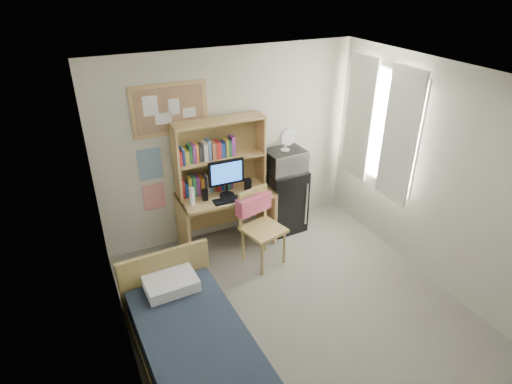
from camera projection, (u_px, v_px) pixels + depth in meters
name	position (u px, v px, depth m)	size (l,w,h in m)	color
floor	(305.00, 321.00, 4.72)	(3.60, 4.20, 0.02)	gray
ceiling	(322.00, 86.00, 3.49)	(3.60, 4.20, 0.02)	white
wall_back	(230.00, 146.00, 5.78)	(3.60, 0.04, 2.60)	beige
wall_left	(121.00, 272.00, 3.43)	(0.04, 4.20, 2.60)	beige
wall_right	(450.00, 185.00, 4.78)	(0.04, 4.20, 2.60)	beige
window_unit	(380.00, 127.00, 5.57)	(0.10, 1.40, 1.70)	white
curtain_left	(399.00, 137.00, 5.24)	(0.04, 0.55, 1.70)	white
curtain_right	(359.00, 118.00, 5.88)	(0.04, 0.55, 1.70)	white
bulletin_board	(170.00, 109.00, 5.18)	(0.94, 0.03, 0.64)	#A17855
poster_wave	(150.00, 164.00, 5.38)	(0.30, 0.01, 0.42)	#225A8A
poster_japan	(154.00, 197.00, 5.61)	(0.28, 0.01, 0.36)	red
desk	(226.00, 219.00, 5.86)	(1.25, 0.63, 0.78)	tan
desk_chair	(264.00, 229.00, 5.41)	(0.51, 0.51, 1.02)	tan
mini_fridge	(283.00, 199.00, 6.19)	(0.55, 0.55, 0.94)	black
bed	(199.00, 358.00, 3.95)	(0.94, 1.89, 0.52)	#1A2330
hutch	(220.00, 156.00, 5.56)	(1.20, 0.30, 0.98)	tan
monitor	(226.00, 178.00, 5.51)	(0.48, 0.04, 0.51)	black
keyboard	(231.00, 200.00, 5.51)	(0.46, 0.15, 0.02)	black
speaker_left	(205.00, 195.00, 5.48)	(0.06, 0.06, 0.15)	black
speaker_right	(248.00, 185.00, 5.69)	(0.08, 0.08, 0.18)	black
water_bottle	(192.00, 196.00, 5.36)	(0.07, 0.07, 0.24)	white
hoodie	(254.00, 204.00, 5.42)	(0.48, 0.15, 0.23)	#DC5472
microwave	(285.00, 160.00, 5.88)	(0.52, 0.40, 0.30)	silver
desk_fan	(285.00, 140.00, 5.74)	(0.24, 0.24, 0.30)	white
pillow	(171.00, 284.00, 4.39)	(0.52, 0.37, 0.13)	white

